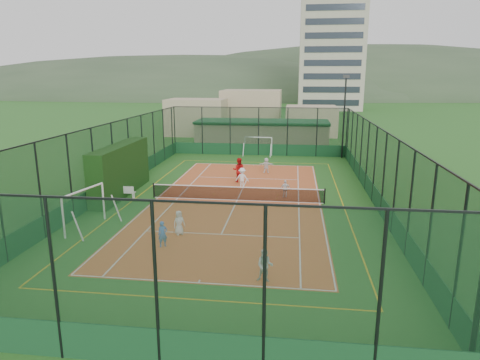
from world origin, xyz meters
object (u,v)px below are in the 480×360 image
object	(u,v)px
child_far_left	(242,178)
child_near_mid	(163,234)
clubhouse	(262,134)
futsal_goal_far	(258,146)
child_near_right	(265,266)
apartment_tower	(331,46)
floodlight_ne	(344,117)
child_far_right	(285,189)
child_far_back	(266,165)
coach	(239,170)
futsal_goal_near	(85,209)
white_bench	(123,192)
child_near_left	(179,223)

from	to	relation	value
child_far_left	child_near_mid	bearing A→B (deg)	80.32
clubhouse	child_far_left	xyz separation A→B (m)	(-0.07, -18.66, -0.80)
child_near_mid	child_far_left	xyz separation A→B (m)	(2.49, 11.71, 0.12)
futsal_goal_far	child_near_right	xyz separation A→B (m)	(2.67, -28.38, -0.25)
clubhouse	apartment_tower	distance (m)	62.64
floodlight_ne	child_far_right	distance (m)	16.70
child_far_right	child_far_back	world-z (taller)	child_far_back
coach	child_near_right	bearing A→B (deg)	98.77
floodlight_ne	futsal_goal_near	distance (m)	28.24
clubhouse	coach	world-z (taller)	clubhouse
white_bench	child_far_left	bearing A→B (deg)	26.15
apartment_tower	clubhouse	bearing A→B (deg)	-101.31
child_near_left	coach	world-z (taller)	coach
child_near_mid	white_bench	bearing A→B (deg)	91.18
white_bench	child_near_mid	size ratio (longest dim) A/B	1.29
futsal_goal_near	child_near_right	world-z (taller)	futsal_goal_near
apartment_tower	futsal_goal_near	xyz separation A→B (m)	(-19.57, -88.35, -13.91)
futsal_goal_near	child_near_left	xyz separation A→B (m)	(5.37, -0.30, -0.43)
apartment_tower	futsal_goal_far	bearing A→B (deg)	-100.47
futsal_goal_far	child_near_mid	xyz separation A→B (m)	(-2.54, -25.33, -0.30)
clubhouse	futsal_goal_near	xyz separation A→B (m)	(-7.57, -28.35, -0.49)
futsal_goal_far	child_far_left	bearing A→B (deg)	-84.97
child_near_mid	child_far_right	xyz separation A→B (m)	(5.75, 9.56, -0.04)
futsal_goal_near	child_near_mid	xyz separation A→B (m)	(5.01, -2.01, -0.43)
futsal_goal_near	child_far_left	xyz separation A→B (m)	(7.50, 9.70, -0.31)
apartment_tower	white_bench	xyz separation A→B (m)	(-19.80, -82.46, -14.54)
clubhouse	child_near_mid	bearing A→B (deg)	-94.82
clubhouse	child_far_right	bearing A→B (deg)	-81.28
child_far_back	floodlight_ne	bearing A→B (deg)	-138.35
floodlight_ne	coach	xyz separation A→B (m)	(-9.15, -11.47, -3.15)
child_far_left	child_far_right	bearing A→B (deg)	149.01
child_near_left	child_far_left	size ratio (longest dim) A/B	0.85
child_far_left	child_far_right	world-z (taller)	child_far_left
child_near_left	child_far_back	bearing A→B (deg)	38.95
white_bench	coach	bearing A→B (deg)	37.62
child_near_left	child_far_back	xyz separation A→B (m)	(3.58, 15.38, 0.01)
floodlight_ne	child_far_back	world-z (taller)	floodlight_ne
floodlight_ne	coach	distance (m)	15.01
child_far_right	coach	size ratio (longest dim) A/B	0.62
white_bench	child_near_left	world-z (taller)	child_near_left
apartment_tower	futsal_goal_near	bearing A→B (deg)	-102.49
floodlight_ne	child_far_back	xyz separation A→B (m)	(-7.22, -7.87, -3.46)
white_bench	child_far_right	world-z (taller)	child_far_right
child_far_back	apartment_tower	bearing A→B (deg)	-104.06
apartment_tower	child_far_right	world-z (taller)	apartment_tower
apartment_tower	child_near_right	distance (m)	94.96
child_far_back	child_near_right	bearing A→B (deg)	87.81
floodlight_ne	child_far_left	world-z (taller)	floodlight_ne
child_near_left	child_far_back	distance (m)	15.79
child_far_left	child_far_back	xyz separation A→B (m)	(1.45, 5.39, -0.11)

